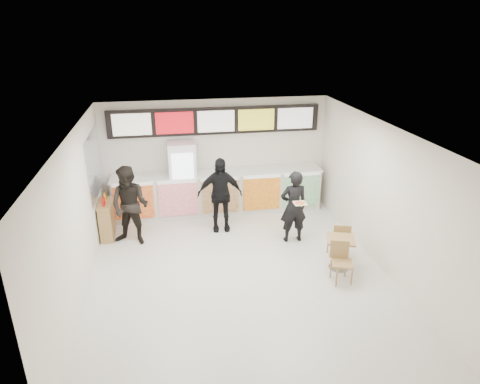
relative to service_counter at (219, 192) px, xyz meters
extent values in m
plane|color=beige|center=(0.00, -3.09, -0.57)|extent=(7.00, 7.00, 0.00)
plane|color=white|center=(0.00, -3.09, 2.43)|extent=(7.00, 7.00, 0.00)
plane|color=silver|center=(0.00, 0.41, 0.93)|extent=(6.00, 0.00, 6.00)
plane|color=silver|center=(-3.00, -3.09, 0.93)|extent=(0.00, 7.00, 7.00)
plane|color=silver|center=(3.00, -3.09, 0.93)|extent=(0.00, 7.00, 7.00)
cube|color=silver|center=(0.00, 0.01, -0.02)|extent=(5.50, 0.70, 1.10)
cube|color=silver|center=(0.00, 0.01, 0.55)|extent=(5.56, 0.76, 0.04)
cube|color=red|center=(-2.20, -0.37, 0.03)|extent=(0.99, 0.02, 0.90)
cube|color=#D42F94|center=(-1.10, -0.37, 0.03)|extent=(0.99, 0.02, 0.90)
cube|color=brown|center=(0.00, -0.37, 0.03)|extent=(0.99, 0.02, 0.90)
cube|color=gold|center=(1.10, -0.37, 0.03)|extent=(0.99, 0.02, 0.90)
cube|color=#249250|center=(2.20, -0.37, 0.03)|extent=(0.99, 0.02, 0.90)
cube|color=black|center=(0.00, 0.33, 1.88)|extent=(5.50, 0.12, 0.70)
cube|color=white|center=(-2.12, 0.26, 1.88)|extent=(0.95, 0.02, 0.55)
cube|color=red|center=(-1.06, 0.26, 1.88)|extent=(0.95, 0.02, 0.55)
cube|color=white|center=(0.00, 0.26, 1.88)|extent=(0.95, 0.02, 0.55)
cube|color=gold|center=(1.06, 0.26, 1.88)|extent=(0.95, 0.02, 0.55)
cube|color=silver|center=(2.12, 0.26, 1.88)|extent=(0.95, 0.02, 0.55)
cube|color=white|center=(-0.93, 0.03, 0.43)|extent=(0.70, 0.65, 2.00)
cube|color=white|center=(-0.93, -0.31, 0.48)|extent=(0.54, 0.02, 1.50)
cylinder|color=#167B24|center=(-1.14, -0.27, -0.12)|extent=(0.07, 0.07, 0.22)
cylinder|color=#F24E14|center=(-1.00, -0.27, -0.12)|extent=(0.07, 0.07, 0.22)
cylinder|color=red|center=(-0.86, -0.27, -0.12)|extent=(0.07, 0.07, 0.22)
cylinder|color=#173FAE|center=(-0.72, -0.27, -0.12)|extent=(0.07, 0.07, 0.22)
cylinder|color=#F24E14|center=(-1.14, -0.27, 0.26)|extent=(0.07, 0.07, 0.22)
cylinder|color=red|center=(-1.00, -0.27, 0.26)|extent=(0.07, 0.07, 0.22)
cylinder|color=#173FAE|center=(-0.86, -0.27, 0.26)|extent=(0.07, 0.07, 0.22)
cylinder|color=#167B24|center=(-0.72, -0.27, 0.26)|extent=(0.07, 0.07, 0.22)
cylinder|color=red|center=(-1.14, -0.27, 0.64)|extent=(0.07, 0.07, 0.22)
cylinder|color=#173FAE|center=(-1.00, -0.27, 0.64)|extent=(0.07, 0.07, 0.22)
cylinder|color=#167B24|center=(-0.86, -0.27, 0.64)|extent=(0.07, 0.07, 0.22)
cylinder|color=#F24E14|center=(-0.72, -0.27, 0.64)|extent=(0.07, 0.07, 0.22)
cylinder|color=#173FAE|center=(-1.14, -0.27, 1.02)|extent=(0.07, 0.07, 0.22)
cylinder|color=#167B24|center=(-1.00, -0.27, 1.02)|extent=(0.07, 0.07, 0.22)
cylinder|color=#F24E14|center=(-0.86, -0.27, 1.02)|extent=(0.07, 0.07, 0.22)
cylinder|color=red|center=(-0.72, -0.27, 1.02)|extent=(0.07, 0.07, 0.22)
cube|color=#B2B7BF|center=(-2.99, -0.64, 1.18)|extent=(0.01, 2.00, 1.50)
imported|color=black|center=(1.50, -1.90, 0.30)|extent=(0.64, 0.42, 1.74)
imported|color=black|center=(-2.21, -1.36, 0.37)|extent=(1.11, 1.00, 1.88)
imported|color=black|center=(-0.10, -1.02, 0.36)|extent=(1.12, 0.52, 1.86)
cube|color=beige|center=(1.50, -2.35, 0.58)|extent=(0.28, 0.28, 0.01)
cone|color=#CC7233|center=(1.50, -2.35, 0.59)|extent=(0.36, 0.36, 0.02)
cube|color=#9E7D48|center=(2.12, -3.26, 0.11)|extent=(0.70, 0.70, 0.04)
cylinder|color=gray|center=(2.12, -3.26, -0.24)|extent=(0.07, 0.07, 0.67)
cylinder|color=gray|center=(2.12, -3.26, -0.56)|extent=(0.41, 0.41, 0.03)
cube|color=#9E7D48|center=(1.96, -3.75, -0.15)|extent=(0.49, 0.49, 0.04)
cube|color=#9E7D48|center=(1.96, -3.57, 0.06)|extent=(0.36, 0.14, 0.39)
cube|color=#9E7D48|center=(2.28, -2.77, -0.15)|extent=(0.49, 0.49, 0.04)
cube|color=#9E7D48|center=(2.28, -2.95, 0.06)|extent=(0.36, 0.14, 0.39)
cube|color=#9E7D48|center=(-2.82, -0.96, -0.15)|extent=(0.28, 0.76, 0.85)
cube|color=#9E7D48|center=(-2.82, -0.96, 0.30)|extent=(0.32, 0.79, 0.04)
cylinder|color=red|center=(-2.82, -1.17, 0.40)|extent=(0.06, 0.06, 0.17)
cylinder|color=red|center=(-2.82, -1.00, 0.40)|extent=(0.06, 0.06, 0.17)
cylinder|color=yellow|center=(-2.82, -0.84, 0.40)|extent=(0.06, 0.06, 0.17)
cylinder|color=brown|center=(-2.82, -0.69, 0.40)|extent=(0.06, 0.06, 0.17)
camera|label=1|loc=(-1.30, -10.57, 4.31)|focal=32.00mm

